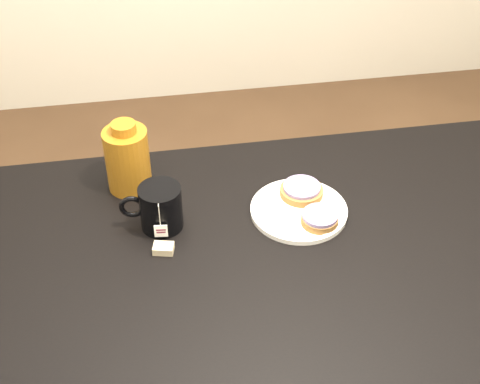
{
  "coord_description": "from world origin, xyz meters",
  "views": [
    {
      "loc": [
        -0.31,
        -1.02,
        1.79
      ],
      "look_at": [
        -0.11,
        0.17,
        0.81
      ],
      "focal_mm": 50.0,
      "sensor_mm": 36.0,
      "label": 1
    }
  ],
  "objects_px": {
    "table": "(299,282)",
    "bagel_front": "(320,219)",
    "plate": "(299,210)",
    "mug": "(160,207)",
    "bagel_package": "(127,159)",
    "teabag_pouch": "(163,248)",
    "bagel_back": "(302,190)"
  },
  "relations": [
    {
      "from": "plate",
      "to": "teabag_pouch",
      "type": "relative_size",
      "value": 5.12
    },
    {
      "from": "mug",
      "to": "teabag_pouch",
      "type": "height_order",
      "value": "mug"
    },
    {
      "from": "bagel_back",
      "to": "bagel_package",
      "type": "distance_m",
      "value": 0.43
    },
    {
      "from": "table",
      "to": "bagel_front",
      "type": "bearing_deg",
      "value": 53.35
    },
    {
      "from": "table",
      "to": "bagel_package",
      "type": "distance_m",
      "value": 0.51
    },
    {
      "from": "bagel_back",
      "to": "bagel_front",
      "type": "distance_m",
      "value": 0.11
    },
    {
      "from": "table",
      "to": "plate",
      "type": "xyz_separation_m",
      "value": [
        0.03,
        0.14,
        0.09
      ]
    },
    {
      "from": "teabag_pouch",
      "to": "bagel_package",
      "type": "relative_size",
      "value": 0.24
    },
    {
      "from": "bagel_back",
      "to": "bagel_front",
      "type": "height_order",
      "value": "same"
    },
    {
      "from": "bagel_front",
      "to": "teabag_pouch",
      "type": "height_order",
      "value": "bagel_front"
    },
    {
      "from": "bagel_front",
      "to": "teabag_pouch",
      "type": "xyz_separation_m",
      "value": [
        -0.36,
        -0.02,
        -0.02
      ]
    },
    {
      "from": "bagel_front",
      "to": "bagel_package",
      "type": "height_order",
      "value": "bagel_package"
    },
    {
      "from": "table",
      "to": "bagel_front",
      "type": "height_order",
      "value": "bagel_front"
    },
    {
      "from": "plate",
      "to": "teabag_pouch",
      "type": "bearing_deg",
      "value": -166.3
    },
    {
      "from": "table",
      "to": "mug",
      "type": "xyz_separation_m",
      "value": [
        -0.3,
        0.15,
        0.14
      ]
    },
    {
      "from": "bagel_back",
      "to": "table",
      "type": "bearing_deg",
      "value": -103.62
    },
    {
      "from": "table",
      "to": "plate",
      "type": "distance_m",
      "value": 0.17
    },
    {
      "from": "plate",
      "to": "bagel_back",
      "type": "distance_m",
      "value": 0.06
    },
    {
      "from": "bagel_back",
      "to": "teabag_pouch",
      "type": "xyz_separation_m",
      "value": [
        -0.35,
        -0.13,
        -0.02
      ]
    },
    {
      "from": "teabag_pouch",
      "to": "plate",
      "type": "bearing_deg",
      "value": 13.7
    },
    {
      "from": "table",
      "to": "teabag_pouch",
      "type": "bearing_deg",
      "value": 167.97
    },
    {
      "from": "bagel_package",
      "to": "table",
      "type": "bearing_deg",
      "value": -40.79
    },
    {
      "from": "table",
      "to": "bagel_back",
      "type": "distance_m",
      "value": 0.23
    },
    {
      "from": "teabag_pouch",
      "to": "mug",
      "type": "bearing_deg",
      "value": 88.86
    },
    {
      "from": "teabag_pouch",
      "to": "bagel_front",
      "type": "bearing_deg",
      "value": 3.45
    },
    {
      "from": "table",
      "to": "plate",
      "type": "bearing_deg",
      "value": 78.56
    },
    {
      "from": "table",
      "to": "mug",
      "type": "height_order",
      "value": "mug"
    },
    {
      "from": "plate",
      "to": "bagel_front",
      "type": "height_order",
      "value": "bagel_front"
    },
    {
      "from": "plate",
      "to": "mug",
      "type": "distance_m",
      "value": 0.33
    },
    {
      "from": "table",
      "to": "teabag_pouch",
      "type": "distance_m",
      "value": 0.32
    },
    {
      "from": "bagel_back",
      "to": "bagel_front",
      "type": "bearing_deg",
      "value": -81.28
    },
    {
      "from": "plate",
      "to": "bagel_package",
      "type": "bearing_deg",
      "value": 156.7
    }
  ]
}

